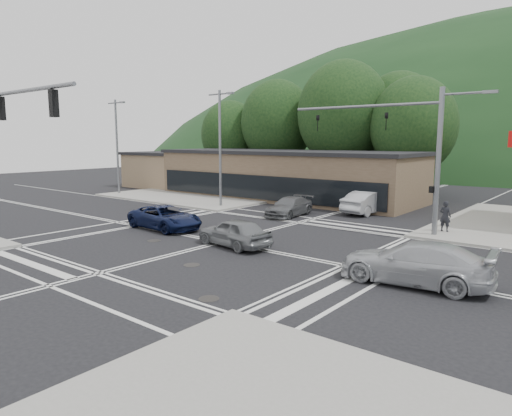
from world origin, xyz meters
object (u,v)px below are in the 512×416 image
Objects in this scene: car_northbound at (289,207)px; pedestrian at (445,216)px; car_grey_center at (234,232)px; car_silver_east at (415,263)px; car_queue_a at (370,202)px; car_queue_b at (378,198)px; car_blue_west at (165,217)px.

pedestrian is (10.34, 0.44, 0.36)m from car_northbound.
car_grey_center is 0.77× the size of car_silver_east.
car_queue_a is 1.22× the size of car_queue_b.
pedestrian is at bearing -2.33° from car_northbound.
car_northbound is at bearing 7.05° from pedestrian.
car_grey_center is 1.03× the size of car_queue_b.
car_silver_east is at bearing -42.85° from car_northbound.
pedestrian reaches higher than car_northbound.
car_northbound is 10.35m from pedestrian.
car_blue_west and car_queue_b have the same top height.
car_queue_a is 3.71m from car_queue_b.
car_silver_east is 3.15× the size of pedestrian.
car_queue_a reaches higher than car_grey_center.
car_grey_center is at bearing -76.29° from car_northbound.
car_blue_west is 15.36m from car_silver_east.
car_silver_east is (15.32, -1.08, 0.09)m from car_blue_west.
car_silver_east reaches higher than car_grey_center.
car_blue_west is 2.90× the size of pedestrian.
car_queue_b is 10.62m from pedestrian.
car_blue_west is at bearing 70.45° from car_queue_b.
car_queue_b is (-0.98, 3.58, -0.12)m from car_queue_a.
car_queue_a is at bearing -25.02° from car_blue_west.
car_queue_a is (-8.29, 14.08, 0.03)m from car_silver_east.
car_silver_east is 10.20m from pedestrian.
pedestrian reaches higher than car_queue_a.
car_blue_west is 1.20× the size of car_grey_center.
car_silver_east reaches higher than car_queue_b.
pedestrian reaches higher than car_grey_center.
car_queue_b is (6.06, 16.58, -0.00)m from car_blue_west.
car_queue_a reaches higher than car_silver_east.
car_grey_center is (6.21, -0.80, 0.02)m from car_blue_west.
car_silver_east is 15.53m from car_northbound.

